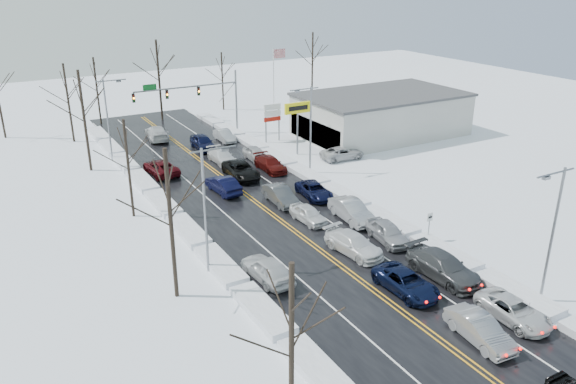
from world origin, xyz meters
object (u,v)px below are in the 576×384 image
traffic_signal_mast (198,94)px  tires_plus_sign (298,111)px  oncoming_car_0 (224,192)px  flagpole (275,79)px  dealership_building (381,114)px

traffic_signal_mast → tires_plus_sign: 13.92m
traffic_signal_mast → oncoming_car_0: (-5.06, -18.75, -5.48)m
traffic_signal_mast → flagpole: (11.72, 2.01, 0.45)m
traffic_signal_mast → dealership_building: (20.53, -9.99, -2.82)m
dealership_building → oncoming_car_0: size_ratio=4.28×
tires_plus_sign → flagpole: 14.79m
tires_plus_sign → dealership_building: tires_plus_sign is taller
traffic_signal_mast → flagpole: bearing=9.7°
tires_plus_sign → oncoming_car_0: tires_plus_sign is taller
dealership_building → flagpole: bearing=126.3°
flagpole → oncoming_car_0: (-16.78, -20.76, -5.93)m
traffic_signal_mast → flagpole: 11.90m
traffic_signal_mast → oncoming_car_0: bearing=-105.1°
flagpole → oncoming_car_0: bearing=-128.9°
traffic_signal_mast → dealership_building: 23.01m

